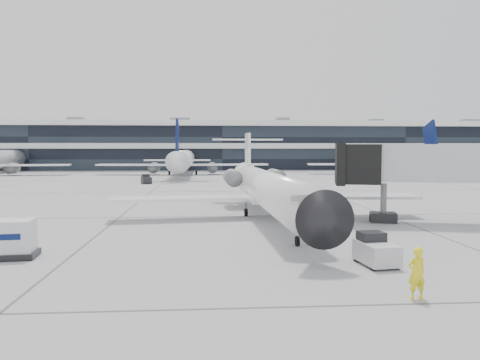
{
  "coord_description": "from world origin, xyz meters",
  "views": [
    {
      "loc": [
        -3.55,
        -34.62,
        5.16
      ],
      "look_at": [
        -0.95,
        1.86,
        2.6
      ],
      "focal_mm": 35.0,
      "sensor_mm": 36.0,
      "label": 1
    }
  ],
  "objects": [
    {
      "name": "baggage_tug",
      "position": [
        3.84,
        -14.83,
        0.62
      ],
      "size": [
        1.56,
        2.33,
        1.39
      ],
      "rotation": [
        0.0,
        0.0,
        0.13
      ],
      "color": "silver",
      "rests_on": "ground"
    },
    {
      "name": "bg_jet_center",
      "position": [
        -8.0,
        55.0,
        0.0
      ],
      "size": [
        32.0,
        40.0,
        9.6
      ],
      "primitive_type": null,
      "color": "white",
      "rests_on": "ground"
    },
    {
      "name": "ground",
      "position": [
        0.0,
        0.0,
        0.0
      ],
      "size": [
        220.0,
        220.0,
        0.0
      ],
      "primitive_type": "plane",
      "color": "#949497",
      "rests_on": "ground"
    },
    {
      "name": "bg_jet_right",
      "position": [
        32.0,
        55.0,
        0.0
      ],
      "size": [
        32.0,
        40.0,
        9.6
      ],
      "primitive_type": null,
      "color": "white",
      "rests_on": "ground"
    },
    {
      "name": "cargo_uld",
      "position": [
        -12.6,
        -12.4,
        0.88
      ],
      "size": [
        2.27,
        1.76,
        1.75
      ],
      "rotation": [
        0.0,
        0.0,
        0.09
      ],
      "color": "black",
      "rests_on": "ground"
    },
    {
      "name": "regional_jet",
      "position": [
        0.81,
        -1.03,
        2.23
      ],
      "size": [
        22.64,
        28.21,
        6.52
      ],
      "rotation": [
        0.0,
        0.0,
        0.04
      ],
      "color": "white",
      "rests_on": "ground"
    },
    {
      "name": "ramp_worker",
      "position": [
        3.54,
        -19.48,
        0.9
      ],
      "size": [
        0.71,
        0.52,
        1.79
      ],
      "primitive_type": "imported",
      "rotation": [
        0.0,
        0.0,
        3.3
      ],
      "color": "yellow",
      "rests_on": "ground"
    },
    {
      "name": "terminal",
      "position": [
        0.0,
        82.0,
        5.0
      ],
      "size": [
        170.0,
        22.0,
        10.0
      ],
      "primitive_type": "cube",
      "color": "black",
      "rests_on": "ground"
    },
    {
      "name": "traffic_cone",
      "position": [
        -1.61,
        10.99,
        0.24
      ],
      "size": [
        0.39,
        0.39,
        0.5
      ],
      "rotation": [
        0.0,
        0.0,
        -0.15
      ],
      "color": "#E5600C",
      "rests_on": "ground"
    },
    {
      "name": "far_tug",
      "position": [
        -12.18,
        32.64,
        0.59
      ],
      "size": [
        1.81,
        2.36,
        1.32
      ],
      "rotation": [
        0.0,
        0.0,
        0.31
      ],
      "color": "black",
      "rests_on": "ground"
    }
  ]
}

